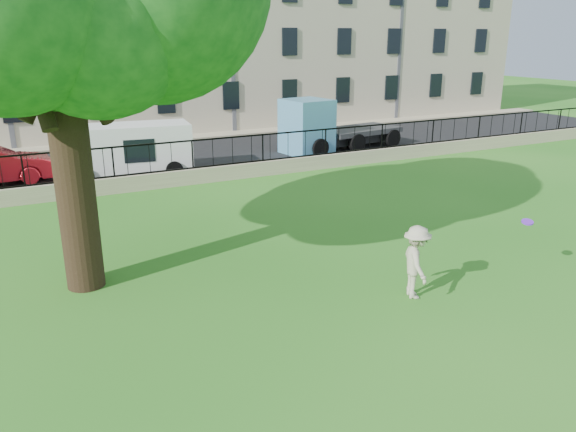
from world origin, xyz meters
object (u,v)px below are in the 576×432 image
white_van (127,151)px  blue_truck (341,123)px  frisbee (527,222)px  man (416,262)px

white_van → blue_truck: (10.92, 1.00, 0.26)m
frisbee → white_van: 15.96m
white_van → blue_truck: 10.97m
man → blue_truck: blue_truck is taller
man → blue_truck: size_ratio=0.26×
blue_truck → frisbee: bearing=-114.6°
frisbee → blue_truck: 16.53m
white_van → blue_truck: bearing=12.2°
man → frisbee: 2.90m
man → white_van: (-3.21, 14.30, 0.24)m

